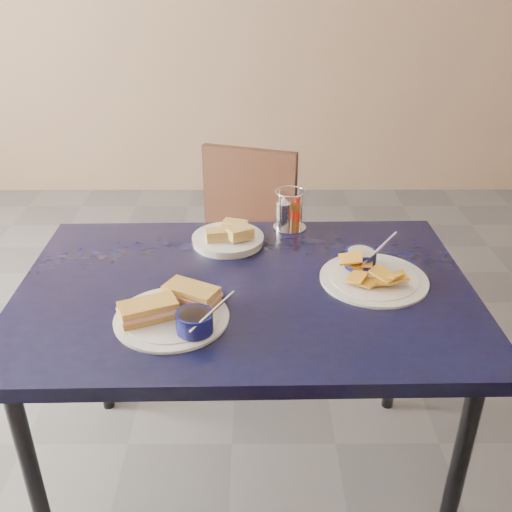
{
  "coord_description": "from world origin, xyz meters",
  "views": [
    {
      "loc": [
        0.08,
        -1.5,
        1.57
      ],
      "look_at": [
        0.09,
        -0.1,
        0.82
      ],
      "focal_mm": 40.0,
      "sensor_mm": 36.0,
      "label": 1
    }
  ],
  "objects_px": {
    "sandwich_plate": "(175,311)",
    "plantain_plate": "(370,272)",
    "chair_far": "(237,239)",
    "condiment_caddy": "(289,213)",
    "bread_basket": "(229,238)",
    "dining_table": "(245,304)"
  },
  "relations": [
    {
      "from": "condiment_caddy",
      "to": "dining_table",
      "type": "bearing_deg",
      "value": -110.52
    },
    {
      "from": "dining_table",
      "to": "plantain_plate",
      "type": "relative_size",
      "value": 4.19
    },
    {
      "from": "dining_table",
      "to": "sandwich_plate",
      "type": "relative_size",
      "value": 4.1
    },
    {
      "from": "chair_far",
      "to": "sandwich_plate",
      "type": "distance_m",
      "value": 1.03
    },
    {
      "from": "chair_far",
      "to": "condiment_caddy",
      "type": "bearing_deg",
      "value": -67.06
    },
    {
      "from": "sandwich_plate",
      "to": "condiment_caddy",
      "type": "height_order",
      "value": "condiment_caddy"
    },
    {
      "from": "sandwich_plate",
      "to": "plantain_plate",
      "type": "xyz_separation_m",
      "value": [
        0.52,
        0.21,
        -0.01
      ]
    },
    {
      "from": "bread_basket",
      "to": "plantain_plate",
      "type": "bearing_deg",
      "value": -28.01
    },
    {
      "from": "plantain_plate",
      "to": "chair_far",
      "type": "bearing_deg",
      "value": 117.37
    },
    {
      "from": "chair_far",
      "to": "bread_basket",
      "type": "bearing_deg",
      "value": -90.69
    },
    {
      "from": "chair_far",
      "to": "condiment_caddy",
      "type": "xyz_separation_m",
      "value": [
        0.19,
        -0.44,
        0.31
      ]
    },
    {
      "from": "dining_table",
      "to": "bread_basket",
      "type": "bearing_deg",
      "value": 102.18
    },
    {
      "from": "chair_far",
      "to": "sandwich_plate",
      "type": "relative_size",
      "value": 2.78
    },
    {
      "from": "plantain_plate",
      "to": "sandwich_plate",
      "type": "bearing_deg",
      "value": -158.46
    },
    {
      "from": "sandwich_plate",
      "to": "bread_basket",
      "type": "relative_size",
      "value": 1.39
    },
    {
      "from": "bread_basket",
      "to": "sandwich_plate",
      "type": "bearing_deg",
      "value": -105.48
    },
    {
      "from": "sandwich_plate",
      "to": "plantain_plate",
      "type": "height_order",
      "value": "same"
    },
    {
      "from": "dining_table",
      "to": "bread_basket",
      "type": "height_order",
      "value": "bread_basket"
    },
    {
      "from": "plantain_plate",
      "to": "bread_basket",
      "type": "bearing_deg",
      "value": 151.99
    },
    {
      "from": "chair_far",
      "to": "plantain_plate",
      "type": "relative_size",
      "value": 2.83
    },
    {
      "from": "dining_table",
      "to": "sandwich_plate",
      "type": "xyz_separation_m",
      "value": [
        -0.17,
        -0.17,
        0.09
      ]
    },
    {
      "from": "sandwich_plate",
      "to": "bread_basket",
      "type": "height_order",
      "value": "sandwich_plate"
    }
  ]
}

